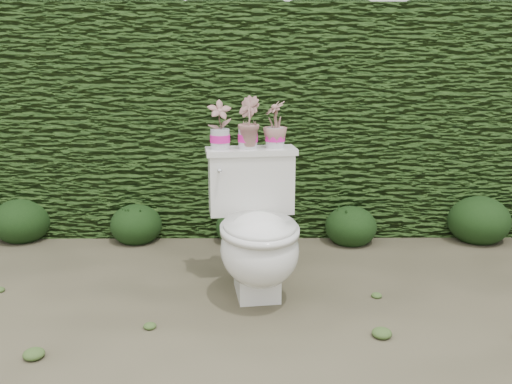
{
  "coord_description": "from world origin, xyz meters",
  "views": [
    {
      "loc": [
        0.09,
        -2.73,
        1.33
      ],
      "look_at": [
        0.12,
        0.29,
        0.55
      ],
      "focal_mm": 40.0,
      "sensor_mm": 36.0,
      "label": 1
    }
  ],
  "objects_px": {
    "toilet": "(257,234)",
    "potted_plant_right": "(275,126)",
    "potted_plant_center": "(248,124)",
    "potted_plant_left": "(220,126)"
  },
  "relations": [
    {
      "from": "potted_plant_center",
      "to": "potted_plant_right",
      "type": "relative_size",
      "value": 1.11
    },
    {
      "from": "toilet",
      "to": "potted_plant_left",
      "type": "height_order",
      "value": "potted_plant_left"
    },
    {
      "from": "potted_plant_left",
      "to": "potted_plant_right",
      "type": "xyz_separation_m",
      "value": [
        0.3,
        0.04,
        -0.0
      ]
    },
    {
      "from": "potted_plant_left",
      "to": "potted_plant_center",
      "type": "height_order",
      "value": "potted_plant_center"
    },
    {
      "from": "potted_plant_right",
      "to": "potted_plant_center",
      "type": "bearing_deg",
      "value": -96.61
    },
    {
      "from": "toilet",
      "to": "potted_plant_left",
      "type": "xyz_separation_m",
      "value": [
        -0.2,
        0.21,
        0.55
      ]
    },
    {
      "from": "toilet",
      "to": "potted_plant_left",
      "type": "relative_size",
      "value": 3.08
    },
    {
      "from": "toilet",
      "to": "potted_plant_right",
      "type": "distance_m",
      "value": 0.61
    },
    {
      "from": "potted_plant_left",
      "to": "potted_plant_right",
      "type": "relative_size",
      "value": 1.04
    },
    {
      "from": "toilet",
      "to": "potted_plant_center",
      "type": "distance_m",
      "value": 0.61
    }
  ]
}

